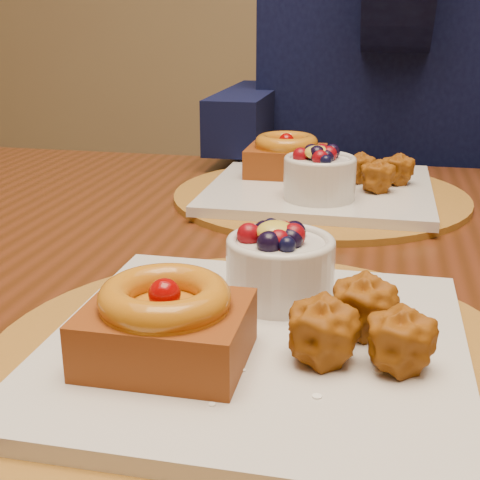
% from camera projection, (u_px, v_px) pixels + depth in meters
% --- Properties ---
extents(dining_table, '(1.60, 0.90, 0.76)m').
position_uv_depth(dining_table, '(296.00, 326.00, 0.69)').
color(dining_table, '#3D1D0B').
rests_on(dining_table, ground).
extents(place_setting_near, '(0.38, 0.38, 0.08)m').
position_uv_depth(place_setting_near, '(255.00, 332.00, 0.46)').
color(place_setting_near, brown).
rests_on(place_setting_near, dining_table).
extents(place_setting_far, '(0.38, 0.38, 0.08)m').
position_uv_depth(place_setting_far, '(318.00, 182.00, 0.86)').
color(place_setting_far, brown).
rests_on(place_setting_far, dining_table).
extents(chair_far, '(0.53, 0.53, 0.85)m').
position_uv_depth(chair_far, '(315.00, 258.00, 1.47)').
color(chair_far, black).
rests_on(chair_far, ground).
extents(diner, '(0.55, 0.52, 0.89)m').
position_uv_depth(diner, '(396.00, 31.00, 1.14)').
color(diner, black).
rests_on(diner, ground).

